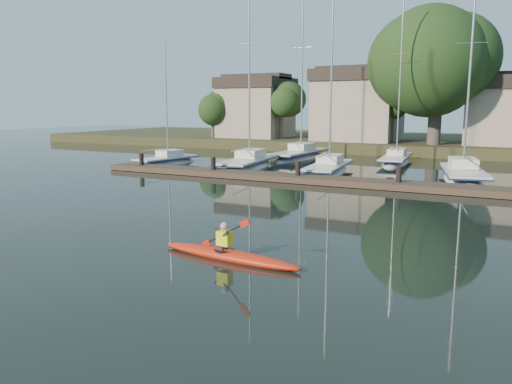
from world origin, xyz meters
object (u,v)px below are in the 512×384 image
at_px(sailboat_3, 463,183).
at_px(sailboat_0, 167,166).
at_px(sailboat_5, 300,161).
at_px(sailboat_2, 328,176).
at_px(dock, 346,181).
at_px(kayak, 228,253).
at_px(sailboat_1, 248,171).
at_px(sailboat_6, 396,165).

bearing_deg(sailboat_3, sailboat_0, 172.52).
bearing_deg(sailboat_5, sailboat_2, -53.12).
bearing_deg(sailboat_2, dock, -66.47).
relative_size(dock, sailboat_3, 2.37).
relative_size(kayak, sailboat_0, 0.45).
bearing_deg(sailboat_1, sailboat_0, 179.41).
xyz_separation_m(sailboat_0, sailboat_3, (21.67, 1.28, -0.03)).
relative_size(dock, sailboat_6, 2.31).
xyz_separation_m(sailboat_1, sailboat_3, (14.77, 0.50, -0.00)).
height_order(dock, sailboat_3, sailboat_3).
relative_size(dock, sailboat_5, 2.09).
bearing_deg(sailboat_0, sailboat_1, 14.88).
height_order(sailboat_0, sailboat_6, sailboat_6).
distance_m(sailboat_3, sailboat_5, 15.82).
height_order(kayak, sailboat_3, sailboat_3).
height_order(dock, sailboat_0, sailboat_0).
relative_size(sailboat_0, sailboat_2, 0.73).
distance_m(kayak, sailboat_2, 20.39).
relative_size(sailboat_1, sailboat_3, 1.08).
height_order(sailboat_1, sailboat_6, sailboat_1).
height_order(kayak, sailboat_6, sailboat_6).
xyz_separation_m(dock, sailboat_5, (-8.01, 12.73, -0.41)).
bearing_deg(sailboat_6, sailboat_5, 178.01).
height_order(sailboat_5, sailboat_6, sailboat_5).
height_order(sailboat_0, sailboat_2, sailboat_2).
xyz_separation_m(sailboat_0, sailboat_2, (13.14, 0.70, -0.01)).
distance_m(sailboat_3, sailboat_6, 9.72).
relative_size(sailboat_2, sailboat_3, 1.05).
bearing_deg(dock, sailboat_6, 89.07).
bearing_deg(sailboat_5, sailboat_1, -92.81).
bearing_deg(kayak, sailboat_3, 81.92).
bearing_deg(sailboat_3, sailboat_2, 173.04).
height_order(sailboat_1, sailboat_2, sailboat_1).
bearing_deg(kayak, sailboat_2, 105.54).
bearing_deg(dock, sailboat_5, 122.20).
bearing_deg(sailboat_3, sailboat_6, 114.95).
bearing_deg(sailboat_2, sailboat_3, -2.20).
xyz_separation_m(sailboat_0, sailboat_6, (15.98, 9.16, 0.01)).
distance_m(kayak, sailboat_1, 22.46).
bearing_deg(sailboat_2, sailboat_1, 173.15).
relative_size(sailboat_0, sailboat_6, 0.74).
distance_m(sailboat_0, sailboat_3, 21.71).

